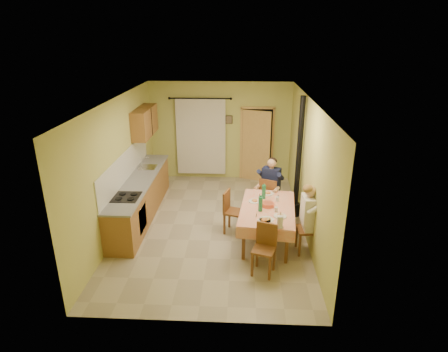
# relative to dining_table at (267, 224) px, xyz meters

# --- Properties ---
(floor) EXTENTS (4.00, 6.00, 0.01)m
(floor) POSITION_rel_dining_table_xyz_m (-1.17, 0.60, -0.38)
(floor) COLOR tan
(floor) RESTS_ON ground
(room_shell) EXTENTS (4.04, 6.04, 2.82)m
(room_shell) POSITION_rel_dining_table_xyz_m (-1.17, 0.60, 1.44)
(room_shell) COLOR #C5C565
(room_shell) RESTS_ON ground
(kitchen_run) EXTENTS (0.64, 3.64, 1.56)m
(kitchen_run) POSITION_rel_dining_table_xyz_m (-2.87, 1.00, 0.10)
(kitchen_run) COLOR brown
(kitchen_run) RESTS_ON ground
(upper_cabinets) EXTENTS (0.35, 1.40, 0.70)m
(upper_cabinets) POSITION_rel_dining_table_xyz_m (-2.99, 2.30, 1.57)
(upper_cabinets) COLOR brown
(upper_cabinets) RESTS_ON room_shell
(curtain) EXTENTS (1.70, 0.07, 2.22)m
(curtain) POSITION_rel_dining_table_xyz_m (-1.72, 3.50, 0.88)
(curtain) COLOR black
(curtain) RESTS_ON ground
(doorway) EXTENTS (0.96, 0.32, 2.15)m
(doorway) POSITION_rel_dining_table_xyz_m (-0.13, 3.51, 0.67)
(doorway) COLOR black
(doorway) RESTS_ON ground
(dining_table) EXTENTS (1.25, 1.89, 0.76)m
(dining_table) POSITION_rel_dining_table_xyz_m (0.00, 0.00, 0.00)
(dining_table) COLOR #EB977B
(dining_table) RESTS_ON ground
(tableware) EXTENTS (0.72, 1.67, 0.33)m
(tableware) POSITION_rel_dining_table_xyz_m (-0.01, -0.10, 0.45)
(tableware) COLOR white
(tableware) RESTS_ON dining_table
(chair_far) EXTENTS (0.54, 0.54, 0.97)m
(chair_far) POSITION_rel_dining_table_xyz_m (0.12, 1.14, -0.09)
(chair_far) COLOR brown
(chair_far) RESTS_ON ground
(chair_near) EXTENTS (0.47, 0.47, 0.93)m
(chair_near) POSITION_rel_dining_table_xyz_m (-0.12, -1.12, -0.09)
(chair_near) COLOR brown
(chair_near) RESTS_ON ground
(chair_right) EXTENTS (0.43, 0.43, 0.97)m
(chair_right) POSITION_rel_dining_table_xyz_m (0.78, -0.38, -0.09)
(chair_right) COLOR brown
(chair_right) RESTS_ON ground
(chair_left) EXTENTS (0.48, 0.48, 0.94)m
(chair_left) POSITION_rel_dining_table_xyz_m (-0.69, 0.33, -0.09)
(chair_left) COLOR brown
(chair_left) RESTS_ON ground
(man_far) EXTENTS (0.65, 0.60, 1.39)m
(man_far) POSITION_rel_dining_table_xyz_m (0.13, 1.15, 0.50)
(man_far) COLOR #141938
(man_far) RESTS_ON chair_far
(man_right) EXTENTS (0.47, 0.59, 1.39)m
(man_right) POSITION_rel_dining_table_xyz_m (0.77, -0.38, 0.50)
(man_right) COLOR silver
(man_right) RESTS_ON chair_right
(stove_flue) EXTENTS (0.24, 0.24, 2.80)m
(stove_flue) POSITION_rel_dining_table_xyz_m (0.73, 1.20, 0.64)
(stove_flue) COLOR black
(stove_flue) RESTS_ON ground
(picture_back) EXTENTS (0.19, 0.03, 0.23)m
(picture_back) POSITION_rel_dining_table_xyz_m (-0.92, 3.57, 1.37)
(picture_back) COLOR black
(picture_back) RESTS_ON room_shell
(picture_right) EXTENTS (0.03, 0.31, 0.21)m
(picture_right) POSITION_rel_dining_table_xyz_m (0.80, 1.80, 1.47)
(picture_right) COLOR brown
(picture_right) RESTS_ON room_shell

